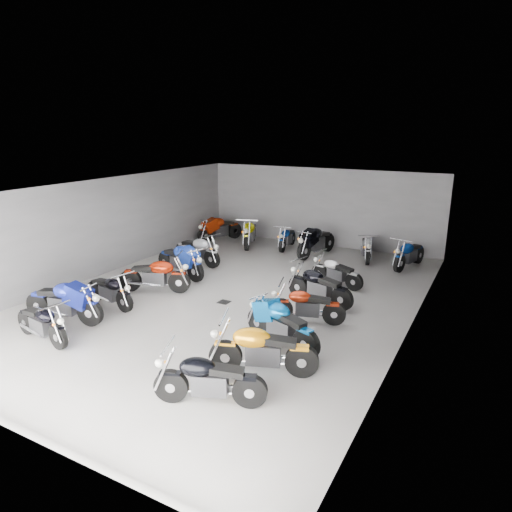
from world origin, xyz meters
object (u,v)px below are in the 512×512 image
object	(u,v)px
motorcycle_left_b	(64,302)
motorcycle_back_e	(367,247)
motorcycle_back_b	(250,233)
motorcycle_right_e	(319,286)
motorcycle_back_f	(409,254)
motorcycle_left_d	(155,275)
drain_grate	(224,302)
motorcycle_left_e	(181,261)
motorcycle_right_a	(208,380)
motorcycle_right_c	(281,324)
motorcycle_back_a	(219,229)
motorcycle_left_a	(42,323)
motorcycle_right_f	(336,272)
motorcycle_right_d	(307,305)
motorcycle_left_f	(197,250)
motorcycle_back_d	(316,241)
motorcycle_right_b	(262,350)
motorcycle_left_c	(110,290)
motorcycle_back_c	(287,238)

from	to	relation	value
motorcycle_left_b	motorcycle_back_e	world-z (taller)	motorcycle_left_b
motorcycle_back_b	motorcycle_right_e	bearing A→B (deg)	115.48
motorcycle_back_f	motorcycle_left_d	bearing A→B (deg)	59.49
drain_grate	motorcycle_left_e	size ratio (longest dim) A/B	0.14
motorcycle_right_a	motorcycle_back_f	world-z (taller)	motorcycle_back_f
motorcycle_right_c	motorcycle_back_a	world-z (taller)	motorcycle_back_a
motorcycle_left_a	motorcycle_left_b	distance (m)	1.11
motorcycle_right_f	motorcycle_right_d	bearing A→B (deg)	-159.51
motorcycle_left_f	motorcycle_back_e	world-z (taller)	motorcycle_left_f
motorcycle_right_e	motorcycle_back_b	bearing A→B (deg)	60.09
motorcycle_left_e	drain_grate	bearing A→B (deg)	78.23
motorcycle_left_b	motorcycle_back_d	size ratio (longest dim) A/B	0.97
motorcycle_right_b	drain_grate	bearing A→B (deg)	22.35
motorcycle_right_f	motorcycle_back_e	xyz separation A→B (m)	(0.07, 3.30, 0.03)
motorcycle_right_b	motorcycle_right_e	bearing A→B (deg)	-15.85
motorcycle_left_a	motorcycle_left_e	distance (m)	5.37
motorcycle_left_a	motorcycle_back_e	distance (m)	11.32
motorcycle_left_a	motorcycle_back_e	world-z (taller)	motorcycle_back_e
motorcycle_left_c	motorcycle_back_d	distance (m)	8.18
motorcycle_right_c	motorcycle_back_c	world-z (taller)	motorcycle_right_c
motorcycle_left_f	motorcycle_right_f	xyz separation A→B (m)	(5.16, 0.18, -0.08)
motorcycle_left_c	motorcycle_back_e	world-z (taller)	motorcycle_back_e
motorcycle_left_d	motorcycle_back_a	distance (m)	6.49
motorcycle_right_b	motorcycle_right_d	bearing A→B (deg)	-17.45
motorcycle_right_a	motorcycle_back_f	bearing A→B (deg)	-30.68
motorcycle_right_c	motorcycle_back_b	distance (m)	9.05
motorcycle_left_e	motorcycle_right_e	bearing A→B (deg)	104.72
motorcycle_left_c	motorcycle_right_c	world-z (taller)	motorcycle_right_c
motorcycle_left_e	motorcycle_back_d	bearing A→B (deg)	161.59
motorcycle_left_b	motorcycle_left_d	world-z (taller)	motorcycle_left_b
motorcycle_left_d	motorcycle_back_e	size ratio (longest dim) A/B	1.09
motorcycle_back_e	motorcycle_right_b	bearing A→B (deg)	73.13
motorcycle_left_b	motorcycle_left_e	size ratio (longest dim) A/B	1.01
motorcycle_left_d	motorcycle_right_e	world-z (taller)	motorcycle_left_d
motorcycle_left_e	motorcycle_back_d	xyz separation A→B (m)	(3.03, 4.50, 0.02)
motorcycle_right_b	motorcycle_right_c	size ratio (longest dim) A/B	1.01
motorcycle_back_d	motorcycle_back_f	xyz separation A→B (m)	(3.46, 0.09, -0.06)
motorcycle_back_c	motorcycle_back_f	world-z (taller)	motorcycle_back_f
motorcycle_right_c	motorcycle_right_a	bearing A→B (deg)	-163.74
motorcycle_back_d	motorcycle_back_a	bearing A→B (deg)	9.69
motorcycle_left_e	motorcycle_right_c	bearing A→B (deg)	75.62
motorcycle_right_c	motorcycle_back_f	distance (m)	7.64
motorcycle_left_c	motorcycle_left_e	xyz separation A→B (m)	(0.12, 3.05, 0.08)
motorcycle_left_a	motorcycle_back_f	bearing A→B (deg)	155.14
motorcycle_right_b	motorcycle_back_c	distance (m)	9.88
motorcycle_left_c	motorcycle_back_a	bearing A→B (deg)	-160.07
motorcycle_left_c	motorcycle_back_f	world-z (taller)	motorcycle_back_f
motorcycle_back_b	motorcycle_right_c	bearing A→B (deg)	103.18
motorcycle_back_a	motorcycle_left_b	bearing A→B (deg)	119.48
motorcycle_left_c	motorcycle_right_a	world-z (taller)	motorcycle_right_a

